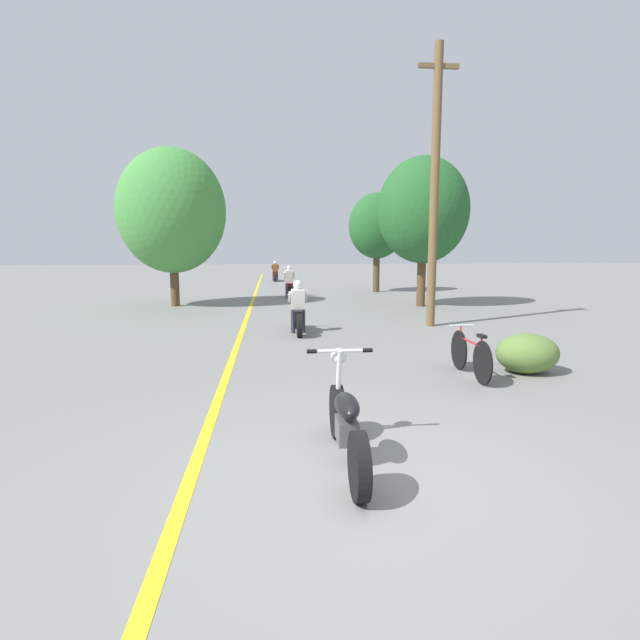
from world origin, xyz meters
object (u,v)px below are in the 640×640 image
bicycle_parked (470,355)px  roadside_tree_right_near (423,211)px  roadside_tree_left (172,211)px  roadside_tree_right_far (377,226)px  motorcycle_foreground (346,423)px  motorcycle_rider_lead (298,313)px  utility_pole (435,186)px  motorcycle_rider_mid (289,285)px  motorcycle_rider_far (275,273)px

bicycle_parked → roadside_tree_right_near: bearing=77.8°
roadside_tree_left → bicycle_parked: 13.36m
roadside_tree_right_far → motorcycle_foreground: (-4.35, -19.26, -2.76)m
motorcycle_foreground → motorcycle_rider_lead: (-0.08, 7.89, 0.10)m
utility_pole → bicycle_parked: (-1.06, -5.44, -3.45)m
utility_pole → motorcycle_foreground: bearing=-113.0°
motorcycle_rider_mid → bicycle_parked: motorcycle_rider_mid is taller
roadside_tree_right_far → motorcycle_rider_far: 10.03m
roadside_tree_left → roadside_tree_right_near: bearing=-5.7°
utility_pole → roadside_tree_right_near: utility_pole is taller
motorcycle_rider_far → motorcycle_foreground: bearing=-88.9°
roadside_tree_right_far → motorcycle_rider_far: size_ratio=2.34×
roadside_tree_right_near → roadside_tree_right_far: roadside_tree_right_near is taller
roadside_tree_left → bicycle_parked: roadside_tree_left is taller
roadside_tree_left → motorcycle_rider_lead: roadside_tree_left is taller
motorcycle_rider_mid → roadside_tree_right_near: bearing=-41.7°
motorcycle_rider_mid → motorcycle_rider_lead: bearing=-90.7°
roadside_tree_right_near → roadside_tree_right_far: (-0.43, 6.00, -0.33)m
roadside_tree_right_far → motorcycle_rider_lead: roadside_tree_right_far is taller
utility_pole → motorcycle_rider_mid: size_ratio=3.69×
motorcycle_rider_far → roadside_tree_left: bearing=-105.9°
motorcycle_rider_far → motorcycle_rider_lead: bearing=-88.7°
motorcycle_foreground → motorcycle_rider_lead: 7.89m
utility_pole → roadside_tree_right_far: 10.66m
roadside_tree_right_near → motorcycle_rider_mid: (-4.75, 4.24, -2.99)m
roadside_tree_right_near → roadside_tree_left: size_ratio=0.95×
motorcycle_foreground → motorcycle_rider_lead: size_ratio=1.06×
roadside_tree_right_far → bicycle_parked: 16.39m
roadside_tree_right_far → bicycle_parked: bearing=-96.2°
roadside_tree_left → motorcycle_rider_lead: bearing=-55.8°
motorcycle_rider_mid → bicycle_parked: (2.58, -14.29, -0.14)m
motorcycle_foreground → roadside_tree_right_far: bearing=77.3°
utility_pole → motorcycle_rider_far: bearing=102.5°
roadside_tree_right_near → roadside_tree_right_far: bearing=94.1°
utility_pole → motorcycle_rider_far: utility_pole is taller
roadside_tree_left → motorcycle_rider_mid: 6.25m
roadside_tree_left → motorcycle_rider_lead: (4.27, -6.29, -2.97)m
utility_pole → roadside_tree_left: (-8.02, 5.53, -0.34)m
bicycle_parked → roadside_tree_left: bearing=122.4°
motorcycle_rider_lead → motorcycle_rider_mid: bearing=89.3°
roadside_tree_right_near → bicycle_parked: roadside_tree_right_near is taller
motorcycle_rider_mid → motorcycle_rider_far: size_ratio=0.99×
roadside_tree_left → motorcycle_foreground: size_ratio=2.76×
motorcycle_rider_mid → motorcycle_rider_far: 10.12m
roadside_tree_right_near → roadside_tree_left: roadside_tree_left is taller
motorcycle_rider_lead → motorcycle_rider_far: (-0.45, 19.71, -0.02)m
roadside_tree_right_far → motorcycle_rider_mid: 5.37m
utility_pole → bicycle_parked: bearing=-101.0°
bicycle_parked → roadside_tree_right_far: bearing=83.8°
roadside_tree_left → motorcycle_rider_far: size_ratio=2.81×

